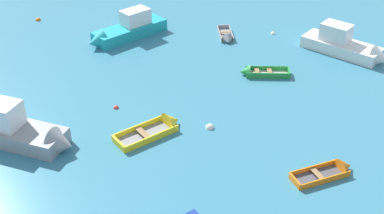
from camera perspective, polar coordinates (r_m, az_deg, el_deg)
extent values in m
cube|color=gray|center=(28.06, -20.14, -2.94)|extent=(6.18, 3.40, 0.88)
cone|color=gray|center=(26.37, -14.94, -4.26)|extent=(1.56, 1.92, 1.68)
cube|color=white|center=(27.81, -21.52, -0.76)|extent=(2.41, 1.92, 1.40)
cube|color=black|center=(27.10, -20.11, -0.64)|extent=(0.51, 1.36, 0.62)
cube|color=teal|center=(38.58, -7.26, 8.81)|extent=(5.40, 5.65, 0.89)
cone|color=teal|center=(37.06, -11.17, 7.49)|extent=(1.96, 1.94, 1.57)
cube|color=white|center=(38.50, -6.64, 10.45)|extent=(2.44, 2.49, 1.15)
cube|color=black|center=(37.91, -7.84, 10.38)|extent=(1.06, 0.99, 0.51)
cube|color=gray|center=(27.04, -5.41, -3.27)|extent=(3.27, 3.13, 0.10)
cube|color=yellow|center=(27.43, -6.17, -2.37)|extent=(2.59, 2.36, 0.39)
cube|color=yellow|center=(26.48, -4.65, -3.70)|extent=(2.59, 2.36, 0.39)
cube|color=yellow|center=(26.30, -8.58, -4.30)|extent=(0.98, 1.06, 0.39)
cone|color=yellow|center=(27.72, -2.31, -1.72)|extent=(1.44, 1.47, 1.28)
cube|color=#937047|center=(26.83, -5.76, -3.02)|extent=(1.07, 1.12, 0.03)
cube|color=beige|center=(33.21, 8.79, 3.81)|extent=(2.84, 1.13, 0.10)
cube|color=#288C3D|center=(32.70, 8.90, 3.63)|extent=(2.90, 0.27, 0.41)
cube|color=#288C3D|center=(33.57, 8.72, 4.45)|extent=(2.90, 0.27, 0.41)
cube|color=#288C3D|center=(33.36, 11.29, 3.98)|extent=(0.17, 0.98, 0.41)
cone|color=#288C3D|center=(32.96, 6.21, 4.13)|extent=(0.73, 1.00, 0.96)
cube|color=#937047|center=(33.12, 9.08, 4.16)|extent=(0.36, 0.91, 0.03)
cube|color=#937047|center=(33.01, 7.63, 4.20)|extent=(0.36, 0.91, 0.03)
cube|color=white|center=(37.32, 17.05, 6.70)|extent=(5.75, 4.82, 0.84)
cone|color=white|center=(36.44, 21.18, 5.33)|extent=(1.87, 2.01, 1.67)
cube|color=white|center=(37.09, 16.52, 8.41)|extent=(2.48, 2.32, 1.23)
cube|color=black|center=(36.70, 17.84, 8.34)|extent=(0.90, 1.21, 0.54)
cube|color=gray|center=(38.65, 3.91, 8.39)|extent=(1.30, 2.58, 0.09)
cube|color=gray|center=(38.66, 4.61, 8.59)|extent=(0.52, 2.54, 0.37)
cube|color=gray|center=(38.53, 3.22, 8.56)|extent=(0.52, 2.54, 0.37)
cube|color=gray|center=(39.76, 3.65, 9.33)|extent=(0.91, 0.26, 0.37)
cone|color=gray|center=(37.38, 4.21, 7.77)|extent=(0.98, 0.74, 0.89)
cube|color=#937047|center=(38.68, 3.89, 8.76)|extent=(0.87, 0.41, 0.03)
cube|color=#937047|center=(38.00, 4.05, 8.30)|extent=(0.87, 0.41, 0.03)
cube|color=#4C4C51|center=(25.01, 14.71, -7.82)|extent=(2.87, 2.09, 0.08)
cube|color=orange|center=(25.24, 14.11, -6.94)|extent=(2.58, 1.37, 0.33)
cube|color=orange|center=(24.64, 15.41, -8.28)|extent=(2.58, 1.37, 0.33)
cube|color=orange|center=(24.24, 11.94, -8.50)|extent=(0.54, 0.92, 0.33)
cone|color=orange|center=(25.72, 17.50, -6.67)|extent=(1.02, 1.15, 0.96)
cube|color=#937047|center=(24.82, 14.49, -7.58)|extent=(0.68, 0.93, 0.03)
sphere|color=silver|center=(27.58, 2.10, -2.44)|extent=(0.48, 0.48, 0.48)
sphere|color=silver|center=(39.44, 9.46, 8.45)|extent=(0.35, 0.35, 0.35)
sphere|color=red|center=(29.65, -8.88, -0.12)|extent=(0.32, 0.32, 0.32)
sphere|color=orange|center=(43.43, -17.57, 9.66)|extent=(0.44, 0.44, 0.44)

